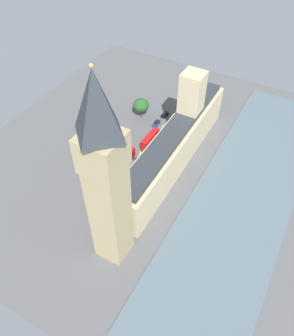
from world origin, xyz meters
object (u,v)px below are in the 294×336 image
plane_tree_corner (99,152)px  street_lamp_slot_10 (88,166)px  double_decker_bus_under_trees (125,159)px  car_white_kerbside (99,193)px  parliament_building (176,142)px  street_lamp_near_tower (106,147)px  clock_tower (106,178)px  car_blue_leading (156,123)px  car_yellow_cab_trailing (114,178)px  double_decker_bus_by_river_gate (150,139)px  plane_tree_midblock (141,105)px  pedestrian_far_end (163,146)px  car_black_opposite_hall (165,114)px

plane_tree_corner → street_lamp_slot_10: (0.24, 6.53, -1.20)m
double_decker_bus_under_trees → car_white_kerbside: double_decker_bus_under_trees is taller
parliament_building → plane_tree_corner: parliament_building is taller
street_lamp_near_tower → street_lamp_slot_10: 11.47m
clock_tower → double_decker_bus_under_trees: 45.84m
clock_tower → car_blue_leading: (16.83, -58.29, -30.54)m
car_yellow_cab_trailing → car_white_kerbside: same height
street_lamp_near_tower → double_decker_bus_under_trees: bearing=175.8°
car_blue_leading → double_decker_bus_under_trees: bearing=91.6°
street_lamp_slot_10 → double_decker_bus_by_river_gate: bearing=-113.9°
plane_tree_midblock → car_blue_leading: bearing=170.9°
car_blue_leading → pedestrian_far_end: size_ratio=2.89×
parliament_building → car_black_opposite_hall: (15.63, -22.61, -8.10)m
car_yellow_cab_trailing → plane_tree_midblock: plane_tree_midblock is taller
car_black_opposite_hall → street_lamp_near_tower: street_lamp_near_tower is taller
double_decker_bus_under_trees → car_yellow_cab_trailing: double_decker_bus_under_trees is taller
clock_tower → car_yellow_cab_trailing: size_ratio=14.67×
car_black_opposite_hall → car_blue_leading: (0.36, 7.09, 0.00)m
street_lamp_near_tower → plane_tree_midblock: bearing=-88.8°
car_white_kerbside → street_lamp_near_tower: bearing=-67.0°
car_white_kerbside → plane_tree_corner: (8.05, -12.67, 5.04)m
double_decker_bus_under_trees → parliament_building: bearing=-143.9°
car_black_opposite_hall → car_blue_leading: 7.10m
double_decker_bus_by_river_gate → car_white_kerbside: (2.83, 31.21, -1.75)m
car_black_opposite_hall → plane_tree_corner: 38.91m
car_yellow_cab_trailing → pedestrian_far_end: bearing=-105.8°
car_yellow_cab_trailing → pedestrian_far_end: (-7.44, -23.90, -0.17)m
car_white_kerbside → car_blue_leading: bearing=-91.4°
double_decker_bus_by_river_gate → street_lamp_near_tower: street_lamp_near_tower is taller
clock_tower → double_decker_bus_under_trees: (15.99, -31.88, -28.79)m
car_blue_leading → double_decker_bus_by_river_gate: bearing=106.2°
car_blue_leading → double_decker_bus_under_trees: double_decker_bus_under_trees is taller
parliament_building → clock_tower: bearing=91.1°
pedestrian_far_end → street_lamp_near_tower: (16.39, 14.71, 3.80)m
car_white_kerbside → double_decker_bus_by_river_gate: bearing=-97.6°
plane_tree_midblock → parliament_building: bearing=145.2°
double_decker_bus_by_river_gate → car_white_kerbside: size_ratio=2.28×
clock_tower → car_white_kerbside: bearing=-42.8°
plane_tree_midblock → plane_tree_corner: (-0.91, 32.03, -0.35)m
parliament_building → double_decker_bus_under_trees: 19.71m
plane_tree_midblock → street_lamp_slot_10: plane_tree_midblock is taller
car_black_opposite_hall → car_white_kerbside: size_ratio=0.91×
clock_tower → double_decker_bus_under_trees: clock_tower is taller
clock_tower → plane_tree_corner: size_ratio=7.03×
double_decker_bus_by_river_gate → car_yellow_cab_trailing: (2.26, 22.79, -1.75)m
plane_tree_corner → car_white_kerbside: bearing=122.4°
clock_tower → car_blue_leading: size_ratio=13.21×
car_blue_leading → street_lamp_slot_10: (7.51, 37.26, 3.84)m
parliament_building → double_decker_bus_under_trees: parliament_building is taller
plane_tree_midblock → street_lamp_slot_10: 38.60m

